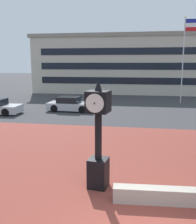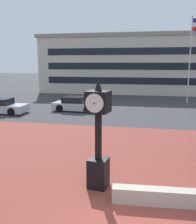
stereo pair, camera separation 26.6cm
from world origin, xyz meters
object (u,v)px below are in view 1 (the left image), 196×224
Objects in this scene: street_clock at (98,138)px; car_street_near at (71,105)px; civic_building at (142,64)px; flagpole_primary at (186,50)px.

street_clock reaches higher than car_street_near.
car_street_near is (-4.77, 13.92, -1.19)m from street_clock.
car_street_near is at bearing -108.25° from civic_building.
flagpole_primary is 0.29× the size of civic_building.
civic_building is (1.59, 33.21, 2.35)m from street_clock.
car_street_near is 0.13× the size of civic_building.
flagpole_primary is at bearing -70.53° from civic_building.
car_street_near is 0.47× the size of flagpole_primary.
street_clock is 33.33m from civic_building.
street_clock is 14.76m from car_street_near.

